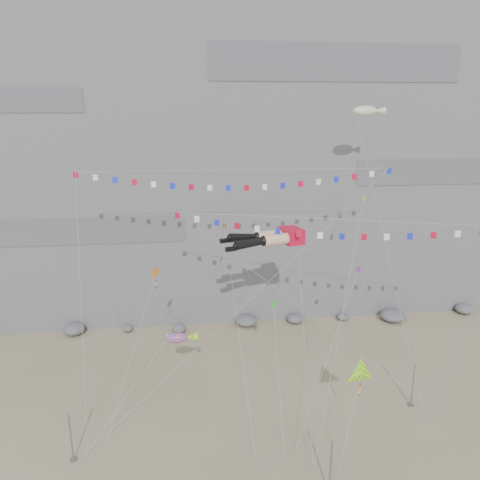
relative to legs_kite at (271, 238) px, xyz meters
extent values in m
plane|color=gray|center=(-0.52, -4.99, -14.16)|extent=(120.00, 120.00, 0.00)
cube|color=slate|center=(-0.52, 27.01, 10.84)|extent=(80.00, 28.00, 50.00)
cylinder|color=slate|center=(-16.24, -8.83, -12.17)|extent=(0.12, 0.12, 3.98)
cylinder|color=slate|center=(1.59, -14.19, -12.06)|extent=(0.12, 0.12, 4.20)
cylinder|color=slate|center=(11.70, -5.52, -12.12)|extent=(0.12, 0.12, 4.08)
cube|color=#B70B27|center=(1.97, 0.58, 0.01)|extent=(2.18, 2.60, 1.32)
cylinder|color=#D8A286|center=(0.30, -0.59, 0.01)|extent=(2.42, 1.56, 0.97)
sphere|color=black|center=(-0.77, -0.90, 0.01)|extent=(0.89, 0.89, 0.89)
cone|color=black|center=(-2.04, -1.27, -0.07)|extent=(2.79, 1.53, 0.91)
cube|color=black|center=(-3.74, -1.77, -0.37)|extent=(0.94, 0.61, 0.32)
cylinder|color=#D8A286|center=(-0.07, 0.68, 0.01)|extent=(2.42, 1.56, 0.97)
sphere|color=black|center=(-1.14, 0.37, 0.01)|extent=(0.89, 0.89, 0.89)
cone|color=black|center=(-2.41, 0.00, 0.13)|extent=(2.81, 1.53, 0.98)
cube|color=black|center=(-4.11, -0.50, 0.04)|extent=(0.94, 0.61, 0.32)
cylinder|color=gray|center=(1.55, -5.68, -7.05)|extent=(0.03, 0.03, 18.88)
cube|color=slate|center=(1.13, -11.94, -14.11)|extent=(0.16, 0.16, 0.10)
cylinder|color=gray|center=(-8.94, -2.16, -4.27)|extent=(0.03, 0.03, 26.32)
cube|color=slate|center=(-15.36, -8.10, -14.11)|extent=(0.16, 0.16, 0.10)
cylinder|color=gray|center=(9.04, -4.14, -6.04)|extent=(0.03, 0.03, 18.72)
cube|color=slate|center=(13.27, -6.26, -14.11)|extent=(0.16, 0.16, 0.10)
cylinder|color=gray|center=(-12.12, -4.07, -8.40)|extent=(0.03, 0.03, 14.25)
cube|color=slate|center=(-14.08, -7.86, -14.11)|extent=(0.16, 0.16, 0.10)
cylinder|color=gray|center=(-12.14, -6.86, -10.57)|extent=(0.03, 0.03, 11.53)
cube|color=slate|center=(-15.82, -9.54, -14.11)|extent=(0.16, 0.16, 0.10)
cylinder|color=gray|center=(3.72, -11.54, -11.25)|extent=(0.03, 0.03, 8.28)
cylinder|color=gray|center=(11.18, -0.51, -1.66)|extent=(0.03, 0.03, 28.48)
cube|color=slate|center=(12.00, -7.38, -14.11)|extent=(0.16, 0.16, 0.10)
cylinder|color=gray|center=(-3.36, -4.26, -6.90)|extent=(0.03, 0.03, 20.91)
cube|color=slate|center=(-2.91, -11.83, -14.11)|extent=(0.16, 0.16, 0.10)
cylinder|color=gray|center=(3.99, -5.64, -8.49)|extent=(0.03, 0.03, 16.26)
cube|color=slate|center=(0.20, -10.13, -14.11)|extent=(0.16, 0.16, 0.10)
cylinder|color=gray|center=(-0.45, -6.71, -9.68)|extent=(0.03, 0.03, 12.14)
cube|color=slate|center=(-0.74, -10.85, -14.11)|extent=(0.16, 0.16, 0.10)
cylinder|color=gray|center=(5.28, -4.59, -5.65)|extent=(0.03, 0.03, 23.96)
cube|color=slate|center=(1.13, -11.99, -14.11)|extent=(0.16, 0.16, 0.10)
camera|label=1|loc=(-7.49, -39.06, 10.86)|focal=35.00mm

